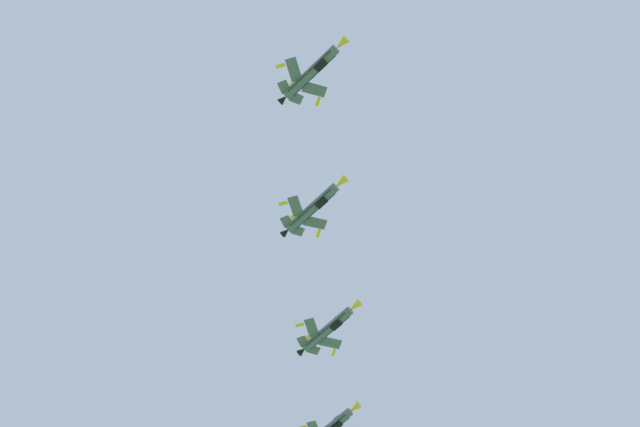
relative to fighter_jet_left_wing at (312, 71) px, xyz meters
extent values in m
cylinder|color=#4C5666|center=(-0.25, 0.13, 0.00)|extent=(11.52, 6.83, 1.70)
cube|color=#232833|center=(-0.21, 0.21, -0.46)|extent=(9.70, 5.79, 0.69)
cone|color=yellow|center=(6.16, -3.03, 0.00)|extent=(2.84, 2.46, 1.56)
cone|color=black|center=(-6.31, 3.11, 0.00)|extent=(2.04, 1.93, 1.36)
ellipsoid|color=#192333|center=(2.06, -1.16, 0.62)|extent=(3.45, 2.58, 1.31)
cube|color=black|center=(1.76, -0.68, -0.79)|extent=(2.53, 2.09, 1.05)
cube|color=#4C5666|center=(-0.66, 3.19, 0.46)|extent=(4.48, 3.97, 1.07)
cube|color=yellow|center=(-0.75, 5.52, 0.90)|extent=(1.42, 1.64, 0.35)
cube|color=#4C5666|center=(-2.91, -1.39, -0.63)|extent=(2.03, 4.21, 1.07)
cube|color=yellow|center=(-4.82, -2.74, -1.07)|extent=(1.61, 0.65, 0.35)
cube|color=#4C5666|center=(-4.17, 3.72, 0.31)|extent=(2.76, 2.72, 0.62)
cube|color=#4C5666|center=(-5.49, 1.04, -0.32)|extent=(1.86, 2.30, 0.62)
cube|color=yellow|center=(-4.73, 1.91, 1.77)|extent=(2.66, 1.81, 2.58)
cylinder|color=#4C5666|center=(-7.57, 23.59, -1.06)|extent=(11.52, 6.83, 1.70)
cube|color=#232833|center=(-7.52, 23.69, -1.52)|extent=(9.71, 5.80, 0.72)
cone|color=yellow|center=(-1.16, 20.44, -1.06)|extent=(2.84, 2.46, 1.56)
cone|color=black|center=(-13.63, 26.58, -1.06)|extent=(2.04, 1.93, 1.36)
ellipsoid|color=#192333|center=(-5.27, 22.30, -0.44)|extent=(3.46, 2.60, 1.32)
cube|color=black|center=(-5.55, 22.81, -1.85)|extent=(2.53, 2.11, 1.07)
cube|color=#4C5666|center=(-7.98, 26.65, -0.54)|extent=(4.46, 3.96, 1.16)
cube|color=yellow|center=(-8.08, 28.97, -0.06)|extent=(1.42, 1.65, 0.36)
cube|color=#4C5666|center=(-10.22, 22.09, -1.75)|extent=(2.03, 4.19, 1.16)
cube|color=yellow|center=(-12.13, 20.75, -2.23)|extent=(1.61, 0.65, 0.36)
cube|color=#4C5666|center=(-11.49, 27.18, -0.71)|extent=(2.76, 2.72, 0.66)
cube|color=#4C5666|center=(-12.80, 24.52, -1.42)|extent=(1.86, 2.30, 0.66)
cube|color=yellow|center=(-12.06, 25.34, 0.70)|extent=(2.68, 1.86, 2.58)
cylinder|color=#4C5666|center=(-12.15, 47.59, -2.27)|extent=(11.52, 6.83, 1.70)
cube|color=#232833|center=(-12.11, 47.66, -2.73)|extent=(9.70, 5.79, 0.62)
cone|color=yellow|center=(-5.73, 44.44, -2.27)|extent=(2.84, 2.46, 1.56)
cone|color=black|center=(-18.20, 50.58, -2.27)|extent=(2.04, 1.93, 1.36)
ellipsoid|color=#192333|center=(-9.82, 46.34, -1.64)|extent=(3.43, 2.54, 1.26)
cube|color=black|center=(-10.15, 46.75, -3.06)|extent=(2.51, 2.06, 1.00)
cube|color=#4C5666|center=(-12.54, 50.68, -1.95)|extent=(4.50, 3.99, 0.85)
cube|color=yellow|center=(-12.63, 53.03, -1.62)|extent=(1.41, 1.64, 0.32)
cube|color=#4C5666|center=(-14.82, 46.05, -2.75)|extent=(2.03, 4.24, 0.85)
cube|color=yellow|center=(-16.74, 44.68, -3.08)|extent=(1.61, 0.64, 0.32)
cube|color=#4C5666|center=(-16.06, 51.20, -2.03)|extent=(2.77, 2.73, 0.50)
cube|color=#4C5666|center=(-17.39, 48.50, -2.50)|extent=(1.86, 2.32, 0.50)
cube|color=yellow|center=(-16.58, 49.46, -0.48)|extent=(2.60, 1.69, 2.60)
cone|color=yellow|center=(-12.57, 66.98, -0.90)|extent=(2.84, 2.46, 1.56)
ellipsoid|color=#192333|center=(-16.68, 68.83, -0.28)|extent=(3.46, 2.62, 1.34)
cube|color=black|center=(-16.95, 69.37, -1.68)|extent=(2.54, 2.12, 1.09)
cube|color=yellow|center=(-23.52, 67.32, -2.18)|extent=(1.61, 0.65, 0.37)
camera|label=1|loc=(9.47, -25.61, -141.05)|focal=46.18mm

